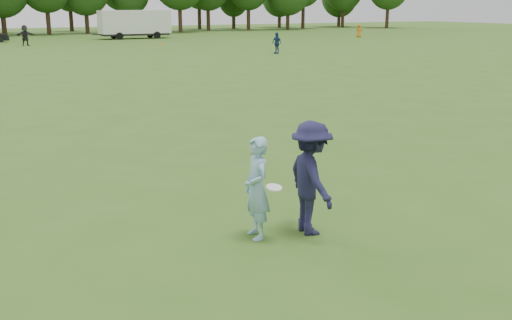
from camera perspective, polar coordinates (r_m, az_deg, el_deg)
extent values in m
plane|color=#335718|center=(11.15, 5.92, -5.65)|extent=(200.00, 200.00, 0.00)
imported|color=#80AFC6|center=(10.00, 0.06, -2.69)|extent=(0.49, 0.68, 1.74)
imported|color=#191938|center=(10.22, 5.27, -1.73)|extent=(0.89, 1.35, 1.97)
imported|color=navy|center=(48.99, 1.98, 11.08)|extent=(0.63, 1.05, 1.68)
imported|color=orange|center=(74.00, 9.77, 12.03)|extent=(0.92, 0.79, 1.59)
imported|color=#272727|center=(62.18, -21.14, 11.01)|extent=(1.90, 0.98, 1.96)
cone|color=#F45C0C|center=(59.92, -8.88, 10.90)|extent=(0.28, 0.28, 0.30)
cylinder|color=white|center=(9.83, 1.73, -2.64)|extent=(0.33, 0.33, 0.09)
cube|color=white|center=(72.03, -11.49, 12.77)|extent=(8.00, 2.50, 2.60)
cube|color=black|center=(72.08, -11.43, 11.66)|extent=(7.60, 2.30, 0.25)
cylinder|color=black|center=(70.26, -12.86, 11.44)|extent=(0.80, 0.25, 0.80)
cylinder|color=black|center=(72.67, -13.41, 11.50)|extent=(0.80, 0.25, 0.80)
cylinder|color=black|center=(71.58, -9.41, 11.65)|extent=(0.80, 0.25, 0.80)
cylinder|color=black|center=(73.95, -10.06, 11.72)|extent=(0.80, 0.25, 0.80)
cube|color=#333333|center=(70.91, -14.89, 11.46)|extent=(1.20, 0.15, 0.12)
cylinder|color=#332114|center=(84.17, -22.88, 11.97)|extent=(0.56, 0.56, 3.23)
cylinder|color=#332114|center=(84.81, -19.19, 12.49)|extent=(0.56, 0.56, 3.77)
cylinder|color=#332114|center=(86.39, -15.81, 12.62)|extent=(0.56, 0.56, 3.33)
cylinder|color=#332114|center=(88.23, -11.82, 12.85)|extent=(0.56, 0.56, 3.22)
cylinder|color=#332114|center=(87.48, -7.24, 13.33)|extent=(0.56, 0.56, 4.15)
cylinder|color=#332114|center=(93.00, -4.57, 13.40)|extent=(0.56, 0.56, 3.95)
cylinder|color=#332114|center=(94.42, -0.72, 13.45)|extent=(0.56, 0.56, 3.90)
cylinder|color=#332114|center=(96.46, 3.04, 13.24)|extent=(0.56, 0.56, 3.16)
cylinder|color=#332114|center=(100.83, 4.50, 13.59)|extent=(0.56, 0.56, 4.29)
cylinder|color=#332114|center=(107.31, 8.26, 13.39)|extent=(0.56, 0.56, 3.68)
cylinder|color=#332114|center=(106.02, 12.39, 13.27)|extent=(0.56, 0.56, 3.96)
cylinder|color=#332114|center=(90.98, -22.94, 12.04)|extent=(0.56, 0.56, 3.11)
cylinder|color=#332114|center=(93.81, -17.20, 12.69)|extent=(0.56, 0.56, 3.50)
cylinder|color=#332114|center=(96.24, -12.63, 13.10)|extent=(0.56, 0.56, 3.80)
cylinder|color=#332114|center=(98.64, -5.41, 13.42)|extent=(0.56, 0.56, 3.84)
cylinder|color=#332114|center=(99.91, -2.14, 13.13)|extent=(0.56, 0.56, 2.58)
cylinder|color=#332114|center=(105.68, 2.24, 13.22)|extent=(0.56, 0.56, 2.62)
cylinder|color=#332114|center=(110.91, 7.89, 13.14)|extent=(0.56, 0.56, 2.54)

